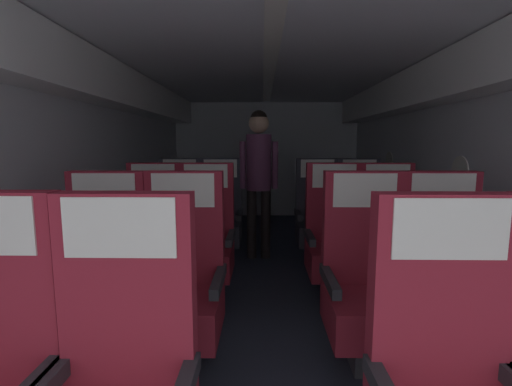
{
  "coord_description": "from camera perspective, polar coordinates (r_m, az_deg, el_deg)",
  "views": [
    {
      "loc": [
        -0.07,
        0.36,
        1.3
      ],
      "look_at": [
        -0.13,
        4.04,
        0.8
      ],
      "focal_mm": 25.41,
      "sensor_mm": 36.0,
      "label": 1
    }
  ],
  "objects": [
    {
      "name": "seat_c_left_window",
      "position": [
        3.22,
        -15.98,
        -7.4
      ],
      "size": [
        0.49,
        0.49,
        1.14
      ],
      "color": "#38383D",
      "rests_on": "ground"
    },
    {
      "name": "seat_b_right_window",
      "position": [
        2.27,
        16.84,
        -13.94
      ],
      "size": [
        0.49,
        0.49,
        1.14
      ],
      "color": "#38383D",
      "rests_on": "ground"
    },
    {
      "name": "seat_c_right_window",
      "position": [
        3.16,
        12.25,
        -7.57
      ],
      "size": [
        0.49,
        0.49,
        1.14
      ],
      "color": "#38383D",
      "rests_on": "ground"
    },
    {
      "name": "seat_d_right_aisle",
      "position": [
        4.15,
        15.99,
        -4.02
      ],
      "size": [
        0.49,
        0.49,
        1.14
      ],
      "color": "#38383D",
      "rests_on": "ground"
    },
    {
      "name": "seat_b_right_aisle",
      "position": [
        2.43,
        27.5,
        -12.98
      ],
      "size": [
        0.49,
        0.49,
        1.14
      ],
      "color": "#38383D",
      "rests_on": "ground"
    },
    {
      "name": "ground",
      "position": [
        3.36,
        2.16,
        -15.21
      ],
      "size": [
        3.51,
        7.3,
        0.02
      ],
      "primitive_type": "cube",
      "color": "#2D3342"
    },
    {
      "name": "seat_d_left_aisle",
      "position": [
        4.04,
        -5.67,
        -4.07
      ],
      "size": [
        0.49,
        0.49,
        1.14
      ],
      "color": "#38383D",
      "rests_on": "ground"
    },
    {
      "name": "seat_d_right_window",
      "position": [
        4.07,
        9.66,
        -4.08
      ],
      "size": [
        0.49,
        0.49,
        1.14
      ],
      "color": "#38383D",
      "rests_on": "ground"
    },
    {
      "name": "seat_b_left_aisle",
      "position": [
        2.22,
        -11.55,
        -14.21
      ],
      "size": [
        0.49,
        0.49,
        1.14
      ],
      "color": "#38383D",
      "rests_on": "ground"
    },
    {
      "name": "flight_attendant",
      "position": [
        4.05,
        0.44,
        3.98
      ],
      "size": [
        0.43,
        0.28,
        1.67
      ],
      "rotation": [
        0.0,
        0.0,
        2.82
      ],
      "color": "black",
      "rests_on": "ground"
    },
    {
      "name": "seat_c_left_aisle",
      "position": [
        3.11,
        -7.97,
        -7.71
      ],
      "size": [
        0.49,
        0.49,
        1.14
      ],
      "color": "#38383D",
      "rests_on": "ground"
    },
    {
      "name": "seat_b_left_window",
      "position": [
        2.35,
        -22.99,
        -13.4
      ],
      "size": [
        0.49,
        0.49,
        1.14
      ],
      "color": "#38383D",
      "rests_on": "ground"
    },
    {
      "name": "seat_c_right_aisle",
      "position": [
        3.27,
        20.09,
        -7.35
      ],
      "size": [
        0.49,
        0.49,
        1.14
      ],
      "color": "#38383D",
      "rests_on": "ground"
    },
    {
      "name": "seat_d_left_window",
      "position": [
        4.13,
        -12.01,
        -3.94
      ],
      "size": [
        0.49,
        0.49,
        1.14
      ],
      "color": "#38383D",
      "rests_on": "ground"
    },
    {
      "name": "fuselage_shell",
      "position": [
        3.36,
        2.21,
        11.15
      ],
      "size": [
        3.39,
        6.95,
        2.09
      ],
      "color": "silver",
      "rests_on": "ground"
    }
  ]
}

